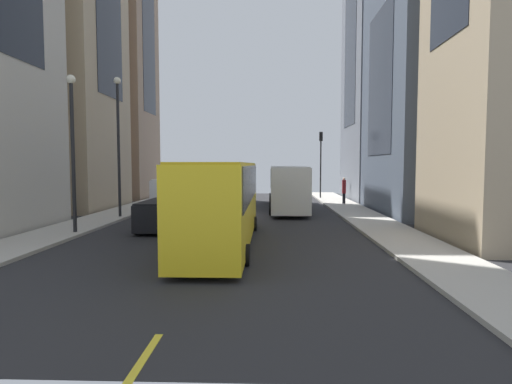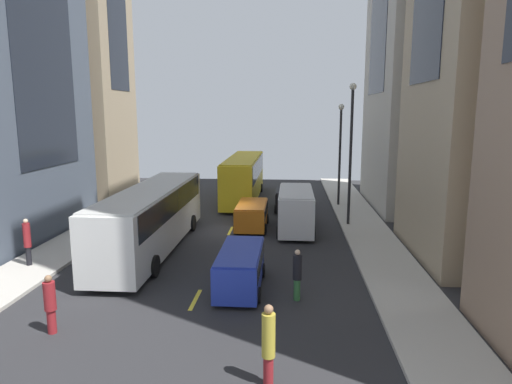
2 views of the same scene
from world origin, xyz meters
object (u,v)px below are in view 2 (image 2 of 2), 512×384
Objects in this scene: streetcar_yellow at (244,174)px; pedestrian_walking_far at (268,343)px; pedestrian_crossing_mid at (27,240)px; delivery_van_white at (296,207)px; car_orange_2 at (252,213)px; city_bus_white at (152,213)px; pedestrian_crossing_near at (50,303)px; car_black_1 at (288,197)px; car_blue_0 at (240,266)px; pedestrian_waiting_curb at (297,273)px.

streetcar_yellow is 26.44m from pedestrian_walking_far.
pedestrian_crossing_mid reaches higher than pedestrian_walking_far.
delivery_van_white reaches higher than car_orange_2.
pedestrian_crossing_near is (-0.60, -9.39, -0.94)m from city_bus_white.
streetcar_yellow is at bearing 134.96° from car_black_1.
car_black_1 is at bearing 68.48° from car_orange_2.
pedestrian_crossing_mid reaches higher than car_blue_0.
pedestrian_walking_far is at bearing -83.58° from car_orange_2.
car_orange_2 is at bearing -81.04° from streetcar_yellow.
car_black_1 is at bearing -33.02° from pedestrian_waiting_curb.
pedestrian_crossing_mid is 1.09× the size of pedestrian_waiting_curb.
car_blue_0 is 6.91m from pedestrian_walking_far.
streetcar_yellow is 24.17m from pedestrian_crossing_near.
car_orange_2 is 15.34m from pedestrian_crossing_near.
streetcar_yellow is 19.63m from pedestrian_crossing_mid.
city_bus_white is 13.60m from pedestrian_walking_far.
car_black_1 is (7.14, 10.67, -1.07)m from city_bus_white.
pedestrian_walking_far reaches higher than car_blue_0.
delivery_van_white reaches higher than car_blue_0.
pedestrian_crossing_near is (-7.36, 2.39, -0.16)m from pedestrian_walking_far.
delivery_van_white is 1.39× the size of car_black_1.
streetcar_yellow is 19.59m from car_blue_0.
delivery_van_white is at bearing -68.36° from pedestrian_crossing_near.
car_black_1 is 2.08× the size of pedestrian_crossing_near.
pedestrian_crossing_near reaches higher than car_black_1.
pedestrian_walking_far reaches higher than car_orange_2.
pedestrian_crossing_near is at bearing -110.92° from car_orange_2.
car_orange_2 is at bearing 147.87° from pedestrian_crossing_mid.
pedestrian_walking_far is at bearing -90.97° from car_black_1.
pedestrian_crossing_near reaches higher than car_blue_0.
pedestrian_waiting_curb reaches higher than car_blue_0.
car_black_1 is at bearing -45.04° from streetcar_yellow.
city_bus_white is at bearing 141.50° from pedestrian_crossing_mid.
streetcar_yellow is 5.44m from car_black_1.
city_bus_white reaches higher than car_blue_0.
pedestrian_crossing_mid reaches higher than pedestrian_waiting_curb.
streetcar_yellow is 2.90× the size of car_black_1.
pedestrian_crossing_mid is 0.97× the size of pedestrian_walking_far.
streetcar_yellow is at bearing -47.19° from pedestrian_crossing_near.
city_bus_white is at bearing -41.33° from pedestrian_crossing_near.
city_bus_white is 9.76m from pedestrian_waiting_curb.
pedestrian_walking_far is at bearing -93.12° from delivery_van_white.
pedestrian_crossing_mid is 1.10× the size of pedestrian_crossing_near.
pedestrian_crossing_near is (-8.20, -3.33, -0.03)m from pedestrian_waiting_curb.
city_bus_white reaches higher than delivery_van_white.
city_bus_white is 6.34× the size of pedestrian_crossing_near.
pedestrian_waiting_curb is 5.78m from pedestrian_walking_far.
pedestrian_waiting_curb is at bearing -38.56° from city_bus_white.
pedestrian_waiting_curb is (4.22, -20.49, -1.03)m from streetcar_yellow.
pedestrian_walking_far reaches higher than pedestrian_crossing_near.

